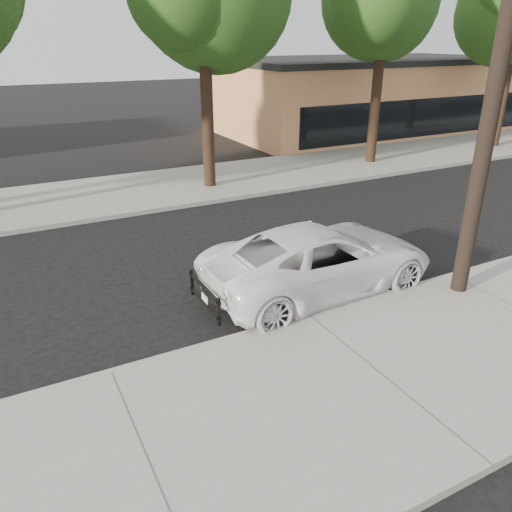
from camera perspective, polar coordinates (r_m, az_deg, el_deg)
name	(u,v)px	position (r m, az deg, el deg)	size (l,w,h in m)	color
ground	(260,280)	(11.92, 0.49, -2.79)	(120.00, 120.00, 0.00)	black
near_sidewalk	(381,377)	(8.89, 14.07, -13.31)	(90.00, 4.40, 0.15)	gray
far_sidewalk	(154,189)	(19.32, -11.60, 7.50)	(90.00, 5.00, 0.15)	gray
curb_near	(309,318)	(10.31, 6.05, -7.03)	(90.00, 0.12, 0.16)	#9E9B93
building_main	(366,95)	(33.15, 12.47, 17.49)	(18.00, 10.00, 4.00)	tan
utility_pole	(498,73)	(10.95, 25.91, 18.25)	(1.40, 0.34, 9.00)	black
tree_d	(390,9)	(23.11, 15.10, 25.62)	(4.50, 4.35, 8.75)	black
police_cruiser	(320,259)	(11.31, 7.30, -0.31)	(2.49, 5.41, 1.50)	white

